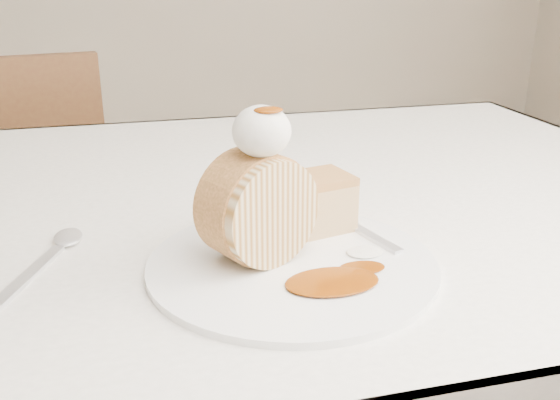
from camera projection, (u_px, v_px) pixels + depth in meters
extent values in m
cube|color=white|center=(209.00, 209.00, 0.83)|extent=(1.40, 0.90, 0.04)
cube|color=white|center=(180.00, 187.00, 1.28)|extent=(1.40, 0.01, 0.28)
cylinder|color=brown|center=(458.00, 279.00, 1.44)|extent=(0.06, 0.06, 0.71)
cube|color=brown|center=(21.00, 225.00, 1.59)|extent=(0.47, 0.47, 0.04)
cube|color=brown|center=(10.00, 157.00, 1.35)|extent=(0.41, 0.11, 0.42)
cylinder|color=brown|center=(90.00, 262.00, 1.88)|extent=(0.03, 0.03, 0.40)
cylinder|color=brown|center=(111.00, 317.00, 1.58)|extent=(0.03, 0.03, 0.40)
cylinder|color=white|center=(292.00, 264.00, 0.63)|extent=(0.35, 0.35, 0.01)
cylinder|color=beige|center=(258.00, 208.00, 0.61)|extent=(0.12, 0.10, 0.11)
cube|color=tan|center=(320.00, 205.00, 0.70)|extent=(0.08, 0.07, 0.05)
ellipsoid|color=white|center=(262.00, 131.00, 0.58)|extent=(0.06, 0.06, 0.05)
ellipsoid|color=#712F04|center=(268.00, 103.00, 0.57)|extent=(0.03, 0.02, 0.01)
cube|color=silver|center=(363.00, 231.00, 0.69)|extent=(0.07, 0.17, 0.00)
cube|color=silver|center=(25.00, 279.00, 0.60)|extent=(0.09, 0.18, 0.00)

